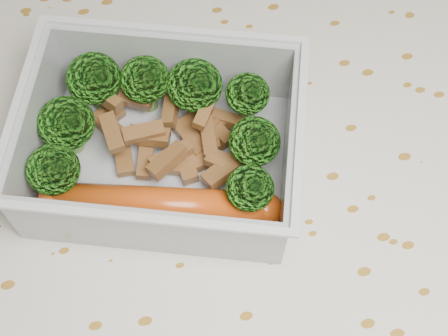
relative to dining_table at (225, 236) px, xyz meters
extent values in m
cube|color=brown|center=(0.00, 0.00, 0.06)|extent=(1.40, 0.90, 0.04)
cube|color=silver|center=(0.00, 0.00, 0.09)|extent=(1.46, 0.96, 0.01)
cube|color=silver|center=(-0.04, 0.03, 0.09)|extent=(0.22, 0.19, 0.00)
cube|color=silver|center=(-0.02, 0.10, 0.12)|extent=(0.17, 0.07, 0.06)
cube|color=silver|center=(-0.06, -0.03, 0.12)|extent=(0.17, 0.07, 0.06)
cube|color=silver|center=(0.05, 0.00, 0.12)|extent=(0.05, 0.13, 0.06)
cube|color=silver|center=(-0.12, 0.06, 0.12)|extent=(0.05, 0.13, 0.06)
cube|color=silver|center=(-0.01, 0.10, 0.16)|extent=(0.18, 0.07, 0.00)
cube|color=silver|center=(-0.06, -0.04, 0.16)|extent=(0.18, 0.07, 0.00)
cube|color=silver|center=(0.05, 0.00, 0.16)|extent=(0.05, 0.13, 0.00)
cube|color=silver|center=(-0.13, 0.06, 0.16)|extent=(0.05, 0.13, 0.00)
cylinder|color=#608C3F|center=(-0.08, 0.09, 0.10)|extent=(0.02, 0.02, 0.02)
ellipsoid|color=#35881A|center=(-0.08, 0.09, 0.13)|extent=(0.04, 0.04, 0.03)
cylinder|color=#608C3F|center=(-0.04, 0.08, 0.10)|extent=(0.02, 0.02, 0.02)
ellipsoid|color=#35881A|center=(-0.04, 0.08, 0.13)|extent=(0.04, 0.04, 0.03)
cylinder|color=#608C3F|center=(-0.01, 0.07, 0.10)|extent=(0.02, 0.02, 0.02)
ellipsoid|color=#35881A|center=(-0.01, 0.07, 0.13)|extent=(0.04, 0.04, 0.04)
cylinder|color=#608C3F|center=(0.03, 0.05, 0.11)|extent=(0.02, 0.02, 0.02)
ellipsoid|color=#35881A|center=(0.03, 0.05, 0.13)|extent=(0.03, 0.03, 0.03)
cylinder|color=#608C3F|center=(-0.10, 0.06, 0.10)|extent=(0.02, 0.02, 0.02)
ellipsoid|color=#35881A|center=(-0.10, 0.06, 0.13)|extent=(0.04, 0.04, 0.03)
cylinder|color=#608C3F|center=(0.02, 0.01, 0.10)|extent=(0.02, 0.02, 0.02)
ellipsoid|color=#35881A|center=(0.02, 0.01, 0.13)|extent=(0.04, 0.04, 0.03)
cylinder|color=#608C3F|center=(-0.11, 0.02, 0.10)|extent=(0.02, 0.02, 0.02)
ellipsoid|color=#35881A|center=(-0.11, 0.02, 0.13)|extent=(0.04, 0.04, 0.03)
cylinder|color=#608C3F|center=(0.01, -0.02, 0.11)|extent=(0.02, 0.02, 0.02)
ellipsoid|color=#35881A|center=(0.01, -0.02, 0.13)|extent=(0.03, 0.03, 0.03)
cube|color=brown|center=(-0.01, 0.06, 0.10)|extent=(0.04, 0.03, 0.01)
cube|color=brown|center=(-0.01, 0.03, 0.10)|extent=(0.03, 0.03, 0.01)
cube|color=brown|center=(-0.03, 0.03, 0.11)|extent=(0.03, 0.02, 0.01)
cube|color=brown|center=(-0.07, 0.04, 0.10)|extent=(0.01, 0.03, 0.01)
cube|color=brown|center=(-0.05, 0.03, 0.10)|extent=(0.02, 0.03, 0.01)
cube|color=brown|center=(-0.01, 0.04, 0.10)|extent=(0.03, 0.03, 0.01)
cube|color=brown|center=(-0.07, 0.07, 0.10)|extent=(0.03, 0.03, 0.01)
cube|color=brown|center=(-0.01, 0.03, 0.10)|extent=(0.02, 0.03, 0.01)
cube|color=brown|center=(-0.04, 0.02, 0.11)|extent=(0.03, 0.03, 0.01)
cube|color=brown|center=(-0.05, 0.05, 0.12)|extent=(0.03, 0.01, 0.01)
cube|color=brown|center=(-0.07, 0.08, 0.10)|extent=(0.03, 0.02, 0.01)
cube|color=brown|center=(-0.05, 0.05, 0.11)|extent=(0.03, 0.02, 0.01)
cube|color=brown|center=(0.00, 0.04, 0.10)|extent=(0.02, 0.03, 0.01)
cube|color=brown|center=(-0.05, 0.08, 0.11)|extent=(0.03, 0.02, 0.01)
cube|color=brown|center=(0.00, 0.05, 0.10)|extent=(0.03, 0.01, 0.01)
cube|color=brown|center=(0.00, 0.04, 0.11)|extent=(0.01, 0.03, 0.01)
cube|color=brown|center=(-0.07, 0.08, 0.12)|extent=(0.02, 0.02, 0.01)
cube|color=brown|center=(-0.02, 0.02, 0.10)|extent=(0.02, 0.03, 0.01)
cube|color=brown|center=(-0.04, 0.03, 0.10)|extent=(0.04, 0.02, 0.01)
cube|color=brown|center=(0.00, 0.01, 0.11)|extent=(0.02, 0.02, 0.01)
cube|color=brown|center=(-0.07, 0.05, 0.12)|extent=(0.02, 0.03, 0.01)
cube|color=brown|center=(0.00, 0.05, 0.12)|extent=(0.03, 0.03, 0.01)
cube|color=brown|center=(-0.03, 0.06, 0.11)|extent=(0.02, 0.03, 0.01)
cube|color=brown|center=(0.00, 0.01, 0.11)|extent=(0.04, 0.03, 0.01)
cube|color=brown|center=(0.01, 0.05, 0.10)|extent=(0.02, 0.02, 0.01)
cube|color=brown|center=(0.00, 0.04, 0.10)|extent=(0.01, 0.02, 0.01)
cube|color=brown|center=(-0.01, 0.03, 0.10)|extent=(0.03, 0.02, 0.01)
cylinder|color=#BF450F|center=(-0.05, -0.01, 0.11)|extent=(0.15, 0.07, 0.03)
sphere|color=#BF450F|center=(0.02, -0.03, 0.11)|extent=(0.03, 0.03, 0.03)
sphere|color=#BF450F|center=(-0.12, 0.01, 0.11)|extent=(0.03, 0.03, 0.03)
camera|label=1|loc=(-0.05, -0.19, 0.50)|focal=50.00mm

